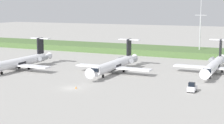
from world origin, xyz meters
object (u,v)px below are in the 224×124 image
at_px(baggage_tug, 192,88).
at_px(antenna_mast, 200,30).
at_px(regional_jet_fourth, 215,65).
at_px(safety_cone_front_marker, 76,87).
at_px(regional_jet_third, 115,64).
at_px(regional_jet_second, 20,62).

bearing_deg(baggage_tug, antenna_mast, 99.69).
distance_m(regional_jet_fourth, safety_cone_front_marker, 42.66).
height_order(regional_jet_third, regional_jet_fourth, same).
distance_m(regional_jet_fourth, baggage_tug, 25.27).
xyz_separation_m(regional_jet_second, safety_cone_front_marker, (27.88, -13.99, -2.26)).
xyz_separation_m(regional_jet_third, safety_cone_front_marker, (-0.14, -22.10, -2.26)).
xyz_separation_m(antenna_mast, safety_cone_front_marker, (-15.10, -68.98, -9.71)).
bearing_deg(baggage_tug, safety_cone_front_marker, -162.22).
bearing_deg(safety_cone_front_marker, regional_jet_second, 153.36).
relative_size(antenna_mast, safety_cone_front_marker, 43.82).
height_order(regional_jet_second, regional_jet_fourth, same).
distance_m(regional_jet_third, baggage_tug, 28.96).
distance_m(regional_jet_second, regional_jet_fourth, 57.71).
bearing_deg(safety_cone_front_marker, regional_jet_third, 89.63).
xyz_separation_m(regional_jet_fourth, antenna_mast, (-11.37, 35.60, 7.45)).
height_order(antenna_mast, safety_cone_front_marker, antenna_mast).
bearing_deg(regional_jet_third, antenna_mast, 72.30).
bearing_deg(regional_jet_fourth, regional_jet_third, -156.81).
xyz_separation_m(baggage_tug, safety_cone_front_marker, (-25.48, -8.17, -0.73)).
bearing_deg(antenna_mast, regional_jet_third, -107.70).
height_order(regional_jet_fourth, antenna_mast, antenna_mast).
bearing_deg(regional_jet_third, regional_jet_second, -163.86).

